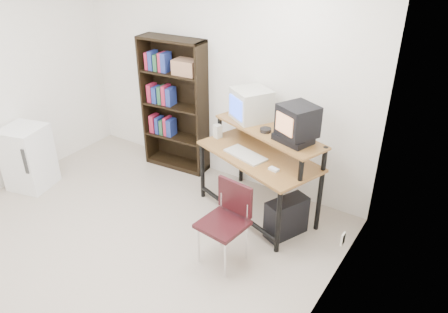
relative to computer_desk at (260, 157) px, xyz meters
The scene contains 17 objects.
floor 1.88m from the computer_desk, 121.24° to the right, with size 4.00×4.00×0.01m, color beige.
back_wall 1.20m from the computer_desk, 150.37° to the left, with size 4.00×0.01×2.60m, color white.
right_wall 1.94m from the computer_desk, 53.56° to the right, with size 0.01×4.00×2.60m, color white.
computer_desk is the anchor object (origin of this frame).
crt_monitor 0.58m from the computer_desk, 137.07° to the left, with size 0.51×0.51×0.36m.
vcr 0.47m from the computer_desk, ahead, with size 0.36×0.26×0.08m, color black.
crt_tv 0.63m from the computer_desk, ahead, with size 0.44×0.43×0.31m.
cd_spindle 0.30m from the computer_desk, 65.08° to the left, with size 0.12×0.12×0.05m, color #26262B.
keyboard 0.17m from the computer_desk, 132.51° to the right, with size 0.47×0.21×0.04m, color beige.
mousepad 0.36m from the computer_desk, 42.24° to the right, with size 0.22×0.18×0.01m, color black.
mouse 0.37m from the computer_desk, 39.75° to the right, with size 0.10×0.06×0.03m, color white.
desk_speaker 0.62m from the computer_desk, behind, with size 0.08×0.07×0.17m, color beige.
pc_tower 0.69m from the computer_desk, 24.77° to the right, with size 0.20×0.45×0.42m, color black.
school_chair 0.88m from the computer_desk, 81.51° to the right, with size 0.45×0.45×0.81m.
bookshelf 1.50m from the computer_desk, 165.69° to the left, with size 0.88×0.36×1.71m.
mini_fridge 2.84m from the computer_desk, 158.15° to the right, with size 0.56×0.56×0.79m.
wall_outlet 1.21m from the computer_desk, 17.24° to the right, with size 0.02×0.08×0.12m, color beige.
Camera 1 is at (2.82, -2.16, 2.91)m, focal length 35.00 mm.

